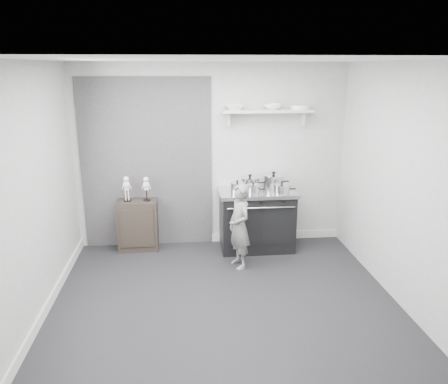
{
  "coord_description": "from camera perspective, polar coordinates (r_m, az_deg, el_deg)",
  "views": [
    {
      "loc": [
        -0.45,
        -4.55,
        2.63
      ],
      "look_at": [
        0.1,
        0.95,
        1.04
      ],
      "focal_mm": 35.0,
      "sensor_mm": 36.0,
      "label": 1
    }
  ],
  "objects": [
    {
      "name": "ground",
      "position": [
        5.28,
        -0.07,
        -13.83
      ],
      "size": [
        4.0,
        4.0,
        0.0
      ],
      "primitive_type": "plane",
      "color": "black",
      "rests_on": "ground"
    },
    {
      "name": "room_shell",
      "position": [
        4.82,
        -1.31,
        4.18
      ],
      "size": [
        4.02,
        3.62,
        2.71
      ],
      "color": "#A3A3A0",
      "rests_on": "ground"
    },
    {
      "name": "wall_shelf",
      "position": [
        6.39,
        5.68,
        10.4
      ],
      "size": [
        1.3,
        0.26,
        0.24
      ],
      "color": "silver",
      "rests_on": "room_shell"
    },
    {
      "name": "stove",
      "position": [
        6.5,
        4.28,
        -3.55
      ],
      "size": [
        1.12,
        0.7,
        0.9
      ],
      "color": "black",
      "rests_on": "ground"
    },
    {
      "name": "side_cabinet",
      "position": [
        6.6,
        -11.18,
        -4.24
      ],
      "size": [
        0.58,
        0.34,
        0.75
      ],
      "primitive_type": "cube",
      "color": "black",
      "rests_on": "ground"
    },
    {
      "name": "child",
      "position": [
        5.84,
        2.02,
        -4.5
      ],
      "size": [
        0.4,
        0.49,
        1.16
      ],
      "primitive_type": "imported",
      "rotation": [
        0.0,
        0.0,
        -1.26
      ],
      "color": "slate",
      "rests_on": "ground"
    },
    {
      "name": "pot_front_left",
      "position": [
        6.23,
        1.74,
        0.63
      ],
      "size": [
        0.28,
        0.19,
        0.18
      ],
      "color": "silver",
      "rests_on": "stove"
    },
    {
      "name": "pot_back_left",
      "position": [
        6.48,
        3.4,
        1.26
      ],
      "size": [
        0.37,
        0.29,
        0.21
      ],
      "color": "silver",
      "rests_on": "stove"
    },
    {
      "name": "pot_back_right",
      "position": [
        6.52,
        6.47,
        1.44
      ],
      "size": [
        0.39,
        0.3,
        0.25
      ],
      "color": "silver",
      "rests_on": "stove"
    },
    {
      "name": "pot_front_right",
      "position": [
        6.23,
        7.55,
        0.44
      ],
      "size": [
        0.32,
        0.23,
        0.18
      ],
      "color": "silver",
      "rests_on": "stove"
    },
    {
      "name": "pot_front_center",
      "position": [
        6.19,
        3.84,
        0.41
      ],
      "size": [
        0.27,
        0.18,
        0.16
      ],
      "color": "silver",
      "rests_on": "stove"
    },
    {
      "name": "skeleton_full",
      "position": [
        6.43,
        -12.61,
        0.65
      ],
      "size": [
        0.12,
        0.08,
        0.42
      ],
      "primitive_type": null,
      "color": "beige",
      "rests_on": "side_cabinet"
    },
    {
      "name": "skeleton_torso",
      "position": [
        6.41,
        -10.12,
        0.65
      ],
      "size": [
        0.11,
        0.07,
        0.41
      ],
      "primitive_type": null,
      "color": "beige",
      "rests_on": "side_cabinet"
    },
    {
      "name": "bowl_large",
      "position": [
        6.3,
        1.39,
        10.99
      ],
      "size": [
        0.28,
        0.28,
        0.07
      ],
      "primitive_type": "imported",
      "color": "white",
      "rests_on": "wall_shelf"
    },
    {
      "name": "bowl_small",
      "position": [
        6.39,
        6.4,
        11.03
      ],
      "size": [
        0.26,
        0.26,
        0.08
      ],
      "primitive_type": "imported",
      "color": "white",
      "rests_on": "wall_shelf"
    },
    {
      "name": "plate_stack",
      "position": [
        6.48,
        9.9,
        10.87
      ],
      "size": [
        0.27,
        0.27,
        0.06
      ],
      "primitive_type": "cylinder",
      "color": "white",
      "rests_on": "wall_shelf"
    }
  ]
}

